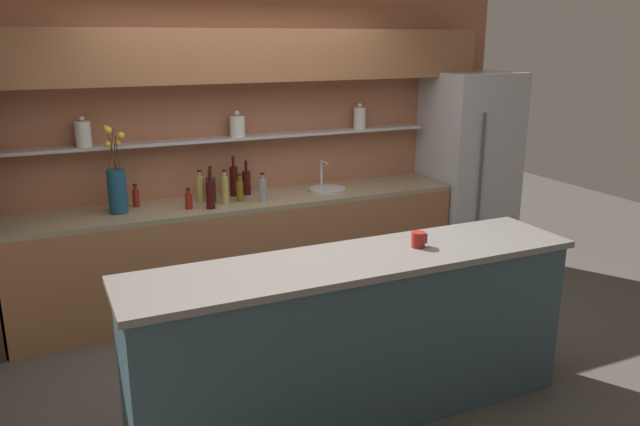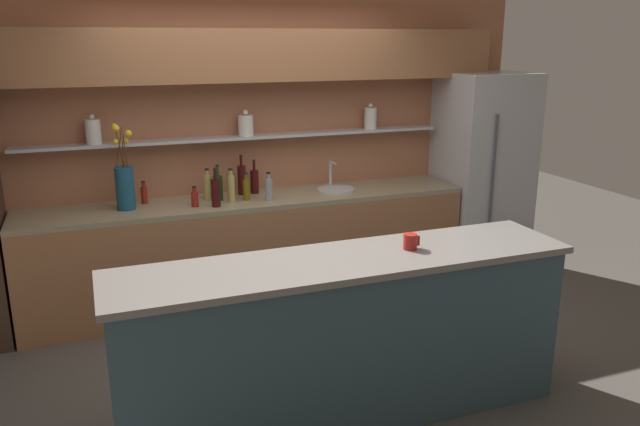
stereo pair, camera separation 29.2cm
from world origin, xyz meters
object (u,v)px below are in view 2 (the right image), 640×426
at_px(sink_fixture, 335,188).
at_px(bottle_sauce_7, 195,198).
at_px(bottle_wine_0, 254,181).
at_px(bottle_oil_1, 246,189).
at_px(bottle_spirit_9, 231,188).
at_px(refrigerator, 482,174).
at_px(bottle_wine_8, 242,179).
at_px(bottle_wine_4, 218,187).
at_px(coffee_mug, 410,242).
at_px(bottle_spirit_6, 269,189).
at_px(bottle_spirit_2, 208,187).
at_px(bottle_wine_3, 216,192).
at_px(flower_vase, 125,184).
at_px(bottle_sauce_5, 144,194).

bearing_deg(sink_fixture, bottle_sauce_7, -175.03).
relative_size(bottle_wine_0, bottle_oil_1, 1.27).
bearing_deg(bottle_spirit_9, refrigerator, 0.59).
bearing_deg(sink_fixture, bottle_wine_8, 169.48).
distance_m(sink_fixture, bottle_wine_4, 1.05).
height_order(bottle_oil_1, coffee_mug, bottle_oil_1).
distance_m(bottle_spirit_6, coffee_mug, 1.81).
bearing_deg(bottle_spirit_2, bottle_spirit_9, -44.43).
bearing_deg(sink_fixture, bottle_spirit_9, -175.61).
relative_size(refrigerator, bottle_wine_0, 6.48).
relative_size(refrigerator, sink_fixture, 5.74).
relative_size(sink_fixture, bottle_wine_3, 1.06).
relative_size(bottle_wine_4, bottle_spirit_9, 1.06).
xyz_separation_m(bottle_oil_1, bottle_spirit_9, (-0.13, -0.02, 0.03)).
bearing_deg(sink_fixture, bottle_oil_1, -176.58).
bearing_deg(bottle_wine_4, flower_vase, -178.16).
height_order(refrigerator, bottle_spirit_2, refrigerator).
bearing_deg(flower_vase, bottle_wine_0, 7.85).
distance_m(bottle_wine_3, bottle_spirit_6, 0.45).
bearing_deg(bottle_spirit_6, bottle_wine_3, -175.45).
relative_size(bottle_wine_3, bottle_sauce_7, 1.88).
bearing_deg(refrigerator, bottle_spirit_6, -177.79).
bearing_deg(bottle_wine_0, bottle_wine_3, -141.46).
height_order(refrigerator, flower_vase, refrigerator).
height_order(bottle_wine_0, bottle_wine_4, bottle_wine_4).
distance_m(bottle_sauce_7, bottle_spirit_9, 0.31).
relative_size(bottle_oil_1, bottle_spirit_6, 0.97).
relative_size(refrigerator, bottle_sauce_5, 10.29).
distance_m(bottle_wine_8, bottle_spirit_9, 0.27).
xyz_separation_m(bottle_oil_1, coffee_mug, (0.52, -1.85, 0.05)).
bearing_deg(flower_vase, sink_fixture, -0.17).
relative_size(flower_vase, sink_fixture, 2.02).
relative_size(bottle_wine_8, bottle_spirit_9, 1.22).
height_order(bottle_spirit_2, bottle_spirit_9, bottle_spirit_9).
height_order(bottle_wine_0, bottle_oil_1, bottle_wine_0).
relative_size(bottle_spirit_2, bottle_spirit_6, 1.09).
height_order(bottle_wine_4, bottle_wine_8, bottle_wine_8).
bearing_deg(refrigerator, bottle_wine_8, 175.09).
xyz_separation_m(refrigerator, bottle_spirit_2, (-2.62, 0.14, 0.07)).
bearing_deg(refrigerator, bottle_wine_0, 174.73).
xyz_separation_m(bottle_spirit_6, coffee_mug, (0.35, -1.77, 0.05)).
xyz_separation_m(sink_fixture, bottle_spirit_9, (-0.95, -0.07, 0.10)).
height_order(bottle_oil_1, bottle_wine_3, bottle_wine_3).
relative_size(bottle_sauce_7, bottle_wine_8, 0.49).
height_order(bottle_oil_1, bottle_sauce_7, bottle_oil_1).
distance_m(flower_vase, bottle_wine_4, 0.74).
bearing_deg(bottle_wine_3, bottle_sauce_7, 160.42).
relative_size(bottle_oil_1, bottle_wine_8, 0.68).
distance_m(bottle_spirit_2, coffee_mug, 2.15).
distance_m(refrigerator, bottle_wine_8, 2.32).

